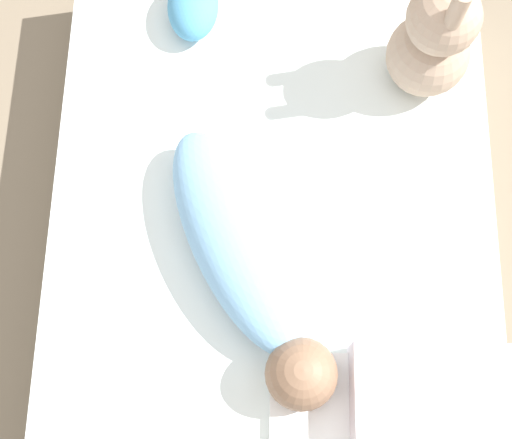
% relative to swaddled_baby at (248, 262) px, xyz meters
% --- Properties ---
extents(ground_plane, '(12.00, 12.00, 0.00)m').
position_rel_swaddled_baby_xyz_m(ground_plane, '(0.13, -0.05, -0.27)').
color(ground_plane, '#7A6B56').
extents(bed_mattress, '(1.19, 0.89, 0.21)m').
position_rel_swaddled_baby_xyz_m(bed_mattress, '(0.13, -0.05, -0.17)').
color(bed_mattress, white).
rests_on(bed_mattress, ground_plane).
extents(burp_cloth, '(0.17, 0.21, 0.02)m').
position_rel_swaddled_baby_xyz_m(burp_cloth, '(-0.24, -0.15, -0.05)').
color(burp_cloth, white).
rests_on(burp_cloth, bed_mattress).
extents(swaddled_baby, '(0.57, 0.37, 0.13)m').
position_rel_swaddled_baby_xyz_m(swaddled_baby, '(0.00, 0.00, 0.00)').
color(swaddled_baby, '#7FB7E5').
rests_on(swaddled_baby, bed_mattress).
extents(pillow, '(0.32, 0.36, 0.10)m').
position_rel_swaddled_baby_xyz_m(pillow, '(-0.31, -0.37, -0.01)').
color(pillow, white).
rests_on(pillow, bed_mattress).
extents(bunny_plush, '(0.17, 0.17, 0.34)m').
position_rel_swaddled_baby_xyz_m(bunny_plush, '(0.43, -0.35, 0.07)').
color(bunny_plush, tan).
rests_on(bunny_plush, bed_mattress).
extents(turtle_plush, '(0.21, 0.11, 0.09)m').
position_rel_swaddled_baby_xyz_m(turtle_plush, '(0.58, 0.13, -0.02)').
color(turtle_plush, '#4C99C6').
rests_on(turtle_plush, bed_mattress).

